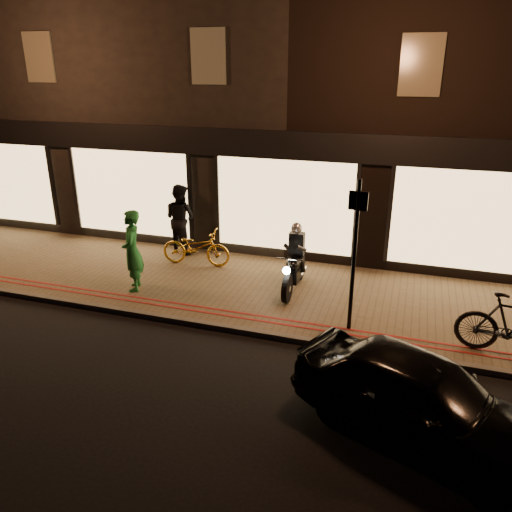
# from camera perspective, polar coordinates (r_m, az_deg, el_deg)

# --- Properties ---
(ground) EXTENTS (90.00, 90.00, 0.00)m
(ground) POSITION_cam_1_polar(r_m,az_deg,el_deg) (10.08, -2.77, -8.80)
(ground) COLOR black
(ground) RESTS_ON ground
(sidewalk) EXTENTS (50.00, 4.00, 0.12)m
(sidewalk) POSITION_cam_1_polar(r_m,az_deg,el_deg) (11.73, 0.66, -3.93)
(sidewalk) COLOR brown
(sidewalk) RESTS_ON ground
(kerb_stone) EXTENTS (50.00, 0.14, 0.12)m
(kerb_stone) POSITION_cam_1_polar(r_m,az_deg,el_deg) (10.09, -2.67, -8.37)
(kerb_stone) COLOR #59544C
(kerb_stone) RESTS_ON ground
(red_kerb_lines) EXTENTS (50.00, 0.26, 0.01)m
(red_kerb_lines) POSITION_cam_1_polar(r_m,az_deg,el_deg) (10.47, -1.72, -6.80)
(red_kerb_lines) COLOR maroon
(red_kerb_lines) RESTS_ON sidewalk
(building_row) EXTENTS (48.00, 10.11, 8.50)m
(building_row) POSITION_cam_1_polar(r_m,az_deg,el_deg) (17.46, 7.92, 18.32)
(building_row) COLOR black
(building_row) RESTS_ON ground
(motorcycle) EXTENTS (0.60, 1.94, 1.59)m
(motorcycle) POSITION_cam_1_polar(r_m,az_deg,el_deg) (11.43, 4.43, -1.00)
(motorcycle) COLOR black
(motorcycle) RESTS_ON sidewalk
(sign_post) EXTENTS (0.35, 0.09, 3.00)m
(sign_post) POSITION_cam_1_polar(r_m,az_deg,el_deg) (9.48, 11.21, 0.80)
(sign_post) COLOR black
(sign_post) RESTS_ON sidewalk
(bicycle_gold) EXTENTS (1.85, 0.78, 0.95)m
(bicycle_gold) POSITION_cam_1_polar(r_m,az_deg,el_deg) (12.99, -6.88, 0.99)
(bicycle_gold) COLOR gold
(bicycle_gold) RESTS_ON sidewalk
(person_green) EXTENTS (0.70, 0.82, 1.89)m
(person_green) POSITION_cam_1_polar(r_m,az_deg,el_deg) (11.65, -13.96, 0.59)
(person_green) COLOR #1F7732
(person_green) RESTS_ON sidewalk
(person_dark) EXTENTS (1.11, 0.98, 1.91)m
(person_dark) POSITION_cam_1_polar(r_m,az_deg,el_deg) (13.82, -8.62, 4.24)
(person_dark) COLOR black
(person_dark) RESTS_ON sidewalk
(parked_car) EXTENTS (4.03, 2.92, 1.28)m
(parked_car) POSITION_cam_1_polar(r_m,az_deg,el_deg) (7.63, 18.30, -15.13)
(parked_car) COLOR black
(parked_car) RESTS_ON ground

